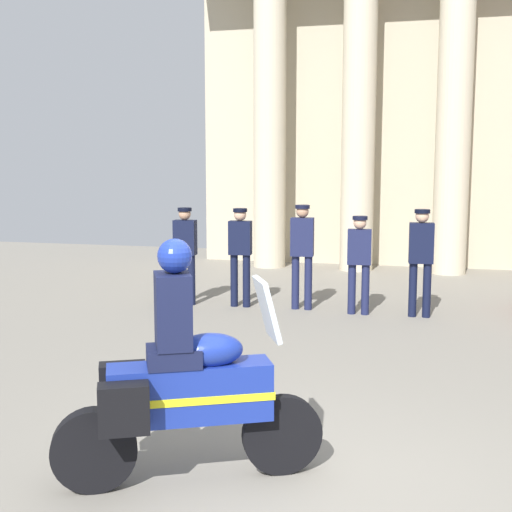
# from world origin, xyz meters

# --- Properties ---
(ground_plane) EXTENTS (28.04, 28.04, 0.00)m
(ground_plane) POSITION_xyz_m (0.00, 0.00, 0.00)
(ground_plane) COLOR gray
(colonnade_backdrop) EXTENTS (9.93, 1.61, 8.40)m
(colonnade_backdrop) POSITION_xyz_m (0.33, 11.55, 4.25)
(colonnade_backdrop) COLOR #B6AB91
(colonnade_backdrop) RESTS_ON ground_plane
(officer_in_row_0) EXTENTS (0.40, 0.25, 1.70)m
(officer_in_row_0) POSITION_xyz_m (-3.17, 6.33, 1.00)
(officer_in_row_0) COLOR black
(officer_in_row_0) RESTS_ON ground_plane
(officer_in_row_1) EXTENTS (0.40, 0.25, 1.70)m
(officer_in_row_1) POSITION_xyz_m (-2.20, 6.40, 1.00)
(officer_in_row_1) COLOR black
(officer_in_row_1) RESTS_ON ground_plane
(officer_in_row_2) EXTENTS (0.40, 0.25, 1.77)m
(officer_in_row_2) POSITION_xyz_m (-1.13, 6.44, 1.05)
(officer_in_row_2) COLOR #191E42
(officer_in_row_2) RESTS_ON ground_plane
(officer_in_row_3) EXTENTS (0.40, 0.25, 1.61)m
(officer_in_row_3) POSITION_xyz_m (-0.16, 6.30, 0.95)
(officer_in_row_3) COLOR #191E42
(officer_in_row_3) RESTS_ON ground_plane
(officer_in_row_4) EXTENTS (0.40, 0.25, 1.73)m
(officer_in_row_4) POSITION_xyz_m (0.81, 6.34, 1.02)
(officer_in_row_4) COLOR black
(officer_in_row_4) RESTS_ON ground_plane
(motorcycle_with_rider) EXTENTS (1.93, 1.12, 1.90)m
(motorcycle_with_rider) POSITION_xyz_m (-0.86, -0.01, 0.79)
(motorcycle_with_rider) COLOR black
(motorcycle_with_rider) RESTS_ON ground_plane
(briefcase_on_ground) EXTENTS (0.10, 0.32, 0.36)m
(briefcase_on_ground) POSITION_xyz_m (-3.54, 6.47, 0.18)
(briefcase_on_ground) COLOR black
(briefcase_on_ground) RESTS_ON ground_plane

